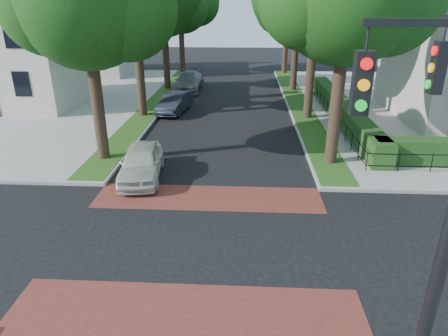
{
  "coord_description": "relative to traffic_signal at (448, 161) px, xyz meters",
  "views": [
    {
      "loc": [
        1.38,
        -10.98,
        7.23
      ],
      "look_at": [
        0.66,
        2.49,
        1.6
      ],
      "focal_mm": 32.0,
      "sensor_mm": 36.0,
      "label": 1
    }
  ],
  "objects": [
    {
      "name": "tree_right_back",
      "position": [
        0.72,
        37.64,
        2.56
      ],
      "size": [
        7.5,
        6.45,
        10.2
      ],
      "color": "black",
      "rests_on": "sidewalk_ne"
    },
    {
      "name": "tree_left_back",
      "position": [
        -10.28,
        37.65,
        2.7
      ],
      "size": [
        7.75,
        6.66,
        10.44
      ],
      "color": "black",
      "rests_on": "sidewalk_nw"
    },
    {
      "name": "tree_left_far",
      "position": [
        -10.29,
        28.63,
        2.41
      ],
      "size": [
        7.0,
        6.02,
        9.86
      ],
      "color": "black",
      "rests_on": "sidewalk_nw"
    },
    {
      "name": "ground",
      "position": [
        -4.89,
        4.41,
        -4.71
      ],
      "size": [
        120.0,
        120.0,
        0.0
      ],
      "primitive_type": "plane",
      "color": "black",
      "rests_on": "ground"
    },
    {
      "name": "traffic_signal",
      "position": [
        0.0,
        0.0,
        0.0
      ],
      "size": [
        2.17,
        2.0,
        8.0
      ],
      "color": "black",
      "rests_on": "sidewalk_se"
    },
    {
      "name": "parked_car_middle",
      "position": [
        -8.42,
        20.72,
        -4.01
      ],
      "size": [
        2.1,
        4.39,
        1.39
      ],
      "primitive_type": "imported",
      "rotation": [
        0.0,
        0.0,
        -0.16
      ],
      "color": "#1D222C",
      "rests_on": "ground"
    },
    {
      "name": "crosswalk_far",
      "position": [
        -4.89,
        7.61,
        -4.7
      ],
      "size": [
        9.0,
        2.2,
        0.01
      ],
      "primitive_type": "cube",
      "color": "maroon",
      "rests_on": "ground"
    },
    {
      "name": "hedge_main_road",
      "position": [
        2.81,
        19.41,
        -3.96
      ],
      "size": [
        1.0,
        18.0,
        1.2
      ],
      "primitive_type": "cube",
      "color": "#1A3C14",
      "rests_on": "sidewalk_ne"
    },
    {
      "name": "house_left_far",
      "position": [
        -20.38,
        36.41,
        0.33
      ],
      "size": [
        10.0,
        9.0,
        10.14
      ],
      "color": "#BDB6A9",
      "rests_on": "sidewalk_nw"
    },
    {
      "name": "crosswalk_near",
      "position": [
        -4.89,
        1.21,
        -4.7
      ],
      "size": [
        9.0,
        2.2,
        0.01
      ],
      "primitive_type": "cube",
      "color": "maroon",
      "rests_on": "ground"
    },
    {
      "name": "tree_left_near",
      "position": [
        -10.28,
        11.64,
        2.56
      ],
      "size": [
        7.5,
        6.45,
        10.2
      ],
      "color": "black",
      "rests_on": "sidewalk_nw"
    },
    {
      "name": "parked_car_rear",
      "position": [
        -8.49,
        28.2,
        -3.92
      ],
      "size": [
        2.32,
        5.48,
        1.58
      ],
      "primitive_type": "imported",
      "rotation": [
        0.0,
        0.0,
        -0.02
      ],
      "color": "slate",
      "rests_on": "ground"
    },
    {
      "name": "grass_strip_ne",
      "position": [
        0.51,
        23.51,
        -4.55
      ],
      "size": [
        1.6,
        29.8,
        0.02
      ],
      "primitive_type": "cube",
      "color": "#2B4F16",
      "rests_on": "sidewalk_ne"
    },
    {
      "name": "tree_right_far",
      "position": [
        0.71,
        28.64,
        2.2
      ],
      "size": [
        7.25,
        6.23,
        9.74
      ],
      "color": "black",
      "rests_on": "sidewalk_ne"
    },
    {
      "name": "grass_strip_nw",
      "position": [
        -10.29,
        23.51,
        -4.55
      ],
      "size": [
        1.6,
        29.8,
        0.02
      ],
      "primitive_type": "cube",
      "color": "#2B4F16",
      "rests_on": "sidewalk_nw"
    },
    {
      "name": "fence_main_road",
      "position": [
        2.01,
        19.41,
        -4.11
      ],
      "size": [
        0.06,
        18.0,
        0.9
      ],
      "primitive_type": null,
      "color": "black",
      "rests_on": "sidewalk_ne"
    },
    {
      "name": "parked_car_front",
      "position": [
        -8.0,
        9.41,
        -3.98
      ],
      "size": [
        2.21,
        4.46,
        1.46
      ],
      "primitive_type": "imported",
      "rotation": [
        0.0,
        0.0,
        0.12
      ],
      "color": "beige",
      "rests_on": "ground"
    },
    {
      "name": "house_left_near",
      "position": [
        -20.38,
        22.41,
        0.33
      ],
      "size": [
        10.0,
        9.0,
        10.14
      ],
      "color": "beige",
      "rests_on": "sidewalk_nw"
    }
  ]
}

